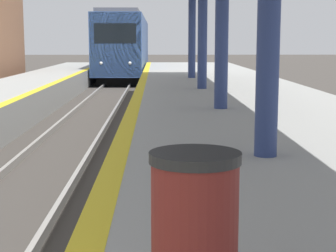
{
  "coord_description": "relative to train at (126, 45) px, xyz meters",
  "views": [
    {
      "loc": [
        2.2,
        -1.03,
        2.56
      ],
      "look_at": [
        2.7,
        23.2,
        -1.15
      ],
      "focal_mm": 60.0,
      "sensor_mm": 36.0,
      "label": 1
    }
  ],
  "objects": [
    {
      "name": "train",
      "position": [
        0.0,
        0.0,
        0.0
      ],
      "size": [
        2.81,
        22.75,
        4.31
      ],
      "color": "black",
      "rests_on": "ground"
    },
    {
      "name": "trash_bin",
      "position": [
        2.42,
        -38.46,
        -0.74
      ],
      "size": [
        0.53,
        0.53,
        0.96
      ],
      "color": "maroon",
      "rests_on": "platform_right"
    }
  ]
}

